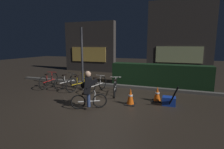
{
  "coord_description": "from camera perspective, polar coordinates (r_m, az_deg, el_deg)",
  "views": [
    {
      "loc": [
        2.61,
        -5.81,
        2.08
      ],
      "look_at": [
        0.2,
        0.6,
        0.9
      ],
      "focal_mm": 28.03,
      "sensor_mm": 36.0,
      "label": 1
    }
  ],
  "objects": [
    {
      "name": "ground_plane",
      "position": [
        6.7,
        -3.44,
        -8.32
      ],
      "size": [
        40.0,
        40.0,
        0.0
      ],
      "primitive_type": "plane",
      "color": "#2D261E"
    },
    {
      "name": "sidewalk_curb",
      "position": [
        8.67,
        2.49,
        -3.72
      ],
      "size": [
        12.0,
        0.24,
        0.12
      ],
      "primitive_type": "cube",
      "color": "#56544F",
      "rests_on": "ground"
    },
    {
      "name": "hedge_row",
      "position": [
        9.08,
        15.18,
        -0.24
      ],
      "size": [
        4.8,
        0.7,
        1.11
      ],
      "primitive_type": "cube",
      "color": "black",
      "rests_on": "ground"
    },
    {
      "name": "storefront_left",
      "position": [
        13.91,
        -7.24,
        8.89
      ],
      "size": [
        4.12,
        0.54,
        3.79
      ],
      "color": "#383330",
      "rests_on": "ground"
    },
    {
      "name": "storefront_right",
      "position": [
        13.02,
        21.17,
        10.99
      ],
      "size": [
        4.3,
        0.54,
        5.04
      ],
      "color": "#383330",
      "rests_on": "ground"
    },
    {
      "name": "street_post",
      "position": [
        8.15,
        -9.73,
        4.98
      ],
      "size": [
        0.1,
        0.1,
        2.84
      ],
      "primitive_type": "cylinder",
      "color": "#2D2D33",
      "rests_on": "ground"
    },
    {
      "name": "parked_bike_leftmost",
      "position": [
        9.12,
        -19.82,
        -1.87
      ],
      "size": [
        0.46,
        1.57,
        0.73
      ],
      "rotation": [
        0.0,
        0.0,
        1.69
      ],
      "color": "black",
      "rests_on": "ground"
    },
    {
      "name": "parked_bike_left_mid",
      "position": [
        8.68,
        -14.41,
        -2.19
      ],
      "size": [
        0.46,
        1.54,
        0.72
      ],
      "rotation": [
        0.0,
        0.0,
        1.37
      ],
      "color": "black",
      "rests_on": "ground"
    },
    {
      "name": "parked_bike_center_left",
      "position": [
        8.16,
        -10.42,
        -2.75
      ],
      "size": [
        0.56,
        1.54,
        0.74
      ],
      "rotation": [
        0.0,
        0.0,
        1.27
      ],
      "color": "black",
      "rests_on": "ground"
    },
    {
      "name": "parked_bike_center_right",
      "position": [
        7.81,
        -4.86,
        -3.27
      ],
      "size": [
        0.46,
        1.53,
        0.71
      ],
      "rotation": [
        0.0,
        0.0,
        1.43
      ],
      "color": "black",
      "rests_on": "ground"
    },
    {
      "name": "parked_bike_right_mid",
      "position": [
        7.32,
        1.07,
        -4.09
      ],
      "size": [
        0.53,
        1.5,
        0.71
      ],
      "rotation": [
        0.0,
        0.0,
        1.85
      ],
      "color": "black",
      "rests_on": "ground"
    },
    {
      "name": "traffic_cone_near",
      "position": [
        6.17,
        6.03,
        -7.24
      ],
      "size": [
        0.36,
        0.36,
        0.58
      ],
      "color": "black",
      "rests_on": "ground"
    },
    {
      "name": "traffic_cone_far",
      "position": [
        6.71,
        14.54,
        -6.25
      ],
      "size": [
        0.36,
        0.36,
        0.55
      ],
      "color": "black",
      "rests_on": "ground"
    },
    {
      "name": "blue_crate",
      "position": [
        6.41,
        18.07,
        -8.24
      ],
      "size": [
        0.45,
        0.33,
        0.3
      ],
      "primitive_type": "cube",
      "rotation": [
        0.0,
        0.0,
        0.02
      ],
      "color": "#193DB7",
      "rests_on": "ground"
    },
    {
      "name": "cyclist",
      "position": [
        5.75,
        -7.84,
        -4.93
      ],
      "size": [
        1.04,
        0.66,
        1.25
      ],
      "rotation": [
        0.0,
        0.0,
        0.55
      ],
      "color": "black",
      "rests_on": "ground"
    },
    {
      "name": "closed_umbrella",
      "position": [
        6.1,
        19.33,
        -6.88
      ],
      "size": [
        0.34,
        0.35,
        0.78
      ],
      "primitive_type": "cylinder",
      "rotation": [
        0.0,
        0.48,
        5.48
      ],
      "color": "black",
      "rests_on": "ground"
    }
  ]
}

